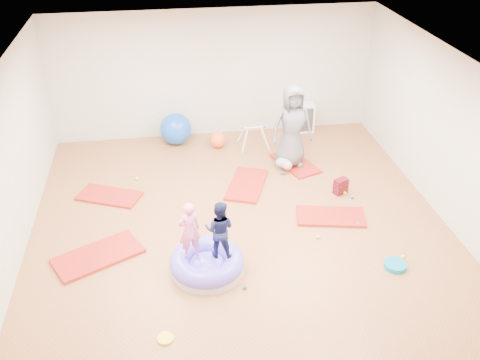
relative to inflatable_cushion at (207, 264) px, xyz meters
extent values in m
cube|color=#9A6731|center=(0.67, 0.79, -0.14)|extent=(7.00, 8.00, 0.01)
cube|color=white|center=(0.67, 0.79, 2.66)|extent=(7.00, 8.00, 0.01)
cube|color=beige|center=(0.67, 4.79, 1.26)|extent=(7.00, 0.01, 2.80)
cube|color=beige|center=(-2.83, 0.79, 1.26)|extent=(0.01, 8.00, 2.80)
cube|color=beige|center=(4.17, 0.79, 1.26)|extent=(0.01, 8.00, 2.80)
cube|color=red|center=(-1.66, 0.59, -0.11)|extent=(1.50, 1.21, 0.06)
cube|color=red|center=(-1.58, 2.35, -0.11)|extent=(1.27, 0.99, 0.05)
cube|color=red|center=(1.00, 2.36, -0.11)|extent=(1.02, 1.37, 0.05)
cube|color=red|center=(2.27, 1.07, -0.11)|extent=(1.27, 0.82, 0.05)
cube|color=red|center=(2.12, 3.03, -0.11)|extent=(0.91, 1.24, 0.05)
cylinder|color=silver|center=(0.00, 0.00, -0.08)|extent=(1.09, 1.09, 0.12)
torus|color=#6455EA|center=(0.00, 0.00, 0.04)|extent=(1.13, 1.13, 0.30)
ellipsoid|color=#6455EA|center=(0.00, 0.00, -0.03)|extent=(0.60, 0.60, 0.27)
imported|color=pink|center=(-0.23, 0.06, 0.65)|extent=(0.39, 0.31, 0.93)
imported|color=#131A44|center=(0.20, 0.01, 0.65)|extent=(0.54, 0.48, 0.93)
imported|color=#5A5C64|center=(2.01, 3.01, 0.75)|extent=(0.86, 0.60, 1.68)
ellipsoid|color=#8DA8D6|center=(1.87, 2.88, 0.02)|extent=(0.40, 0.26, 0.23)
sphere|color=tan|center=(1.87, 2.70, 0.05)|extent=(0.19, 0.19, 0.19)
sphere|color=#288131|center=(0.50, -0.48, -0.11)|extent=(0.06, 0.06, 0.06)
sphere|color=blue|center=(2.66, 0.77, -0.11)|extent=(0.06, 0.06, 0.06)
sphere|color=yellow|center=(1.89, 0.53, -0.11)|extent=(0.06, 0.06, 0.06)
sphere|color=yellow|center=(3.05, -0.18, -0.11)|extent=(0.06, 0.06, 0.06)
sphere|color=yellow|center=(2.76, 1.77, -0.11)|extent=(0.06, 0.06, 0.06)
sphere|color=yellow|center=(-1.08, 2.90, -0.11)|extent=(0.06, 0.06, 0.06)
sphere|color=#288131|center=(2.29, 1.36, -0.11)|extent=(0.06, 0.06, 0.06)
sphere|color=blue|center=(2.84, 1.60, -0.11)|extent=(0.06, 0.06, 0.06)
sphere|color=blue|center=(1.77, 2.67, -0.11)|extent=(0.06, 0.06, 0.06)
sphere|color=blue|center=(-0.23, 4.39, 0.20)|extent=(0.68, 0.68, 0.68)
sphere|color=orange|center=(0.65, 4.06, 0.04)|extent=(0.35, 0.35, 0.35)
cylinder|color=white|center=(1.19, 3.73, 0.12)|extent=(0.18, 0.19, 0.48)
cylinder|color=white|center=(1.19, 4.14, 0.12)|extent=(0.18, 0.19, 0.48)
cylinder|color=white|center=(1.64, 3.73, 0.12)|extent=(0.18, 0.19, 0.48)
cylinder|color=white|center=(1.64, 4.14, 0.12)|extent=(0.18, 0.19, 0.48)
cylinder|color=white|center=(1.41, 3.93, 0.33)|extent=(0.47, 0.03, 0.03)
sphere|color=#CE4223|center=(1.18, 3.93, 0.33)|extent=(0.06, 0.06, 0.06)
sphere|color=blue|center=(1.65, 3.93, 0.33)|extent=(0.06, 0.06, 0.06)
cube|color=white|center=(2.59, 4.59, 0.19)|extent=(0.65, 0.32, 0.65)
cube|color=#3A3637|center=(2.59, 4.44, 0.19)|extent=(0.56, 0.02, 0.56)
cube|color=white|center=(2.59, 4.54, 0.19)|extent=(0.02, 0.22, 0.57)
cube|color=white|center=(2.59, 4.54, 0.19)|extent=(0.57, 0.22, 0.02)
cylinder|color=#097EA7|center=(2.85, -0.36, -0.10)|extent=(0.35, 0.35, 0.08)
cube|color=maroon|center=(2.69, 1.83, 0.01)|extent=(0.30, 0.25, 0.30)
cylinder|color=yellow|center=(-0.68, -1.27, -0.12)|extent=(0.22, 0.22, 0.03)
camera|label=1|loc=(-0.47, -6.26, 5.18)|focal=40.00mm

